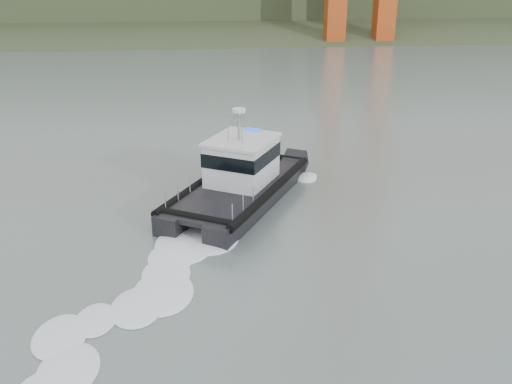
# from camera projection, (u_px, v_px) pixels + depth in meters

# --- Properties ---
(ground) EXTENTS (400.00, 400.00, 0.00)m
(ground) POSITION_uv_depth(u_px,v_px,m) (328.00, 333.00, 20.67)
(ground) COLOR #505F58
(ground) RESTS_ON ground
(patrol_boat) EXTENTS (9.06, 11.75, 5.44)m
(patrol_boat) POSITION_uv_depth(u_px,v_px,m) (239.00, 178.00, 31.49)
(patrol_boat) COLOR black
(patrol_boat) RESTS_ON ground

